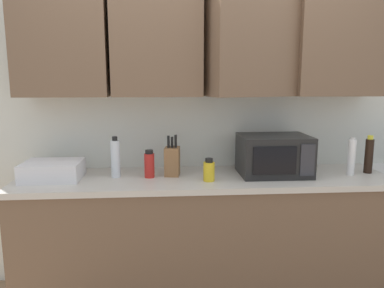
# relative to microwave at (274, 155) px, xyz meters

# --- Properties ---
(wall_back_with_cabinets) EXTENTS (3.44, 0.50, 2.60)m
(wall_back_with_cabinets) POSITION_rel_microwave_xyz_m (-0.49, 0.21, 0.54)
(wall_back_with_cabinets) COLOR silver
(wall_back_with_cabinets) RESTS_ON ground_plane
(counter_run) EXTENTS (2.57, 0.63, 0.90)m
(counter_run) POSITION_rel_microwave_xyz_m (-0.49, -0.01, -0.59)
(counter_run) COLOR brown
(counter_run) RESTS_ON ground_plane
(microwave) EXTENTS (0.48, 0.37, 0.28)m
(microwave) POSITION_rel_microwave_xyz_m (0.00, 0.00, 0.00)
(microwave) COLOR black
(microwave) RESTS_ON counter_run
(dish_rack) EXTENTS (0.38, 0.30, 0.12)m
(dish_rack) POSITION_rel_microwave_xyz_m (-1.52, -0.01, -0.08)
(dish_rack) COLOR silver
(dish_rack) RESTS_ON counter_run
(knife_block) EXTENTS (0.11, 0.13, 0.29)m
(knife_block) POSITION_rel_microwave_xyz_m (-0.72, 0.03, -0.04)
(knife_block) COLOR brown
(knife_block) RESTS_ON counter_run
(bottle_clear_tall) EXTENTS (0.06, 0.06, 0.28)m
(bottle_clear_tall) POSITION_rel_microwave_xyz_m (-1.11, 0.01, -0.01)
(bottle_clear_tall) COLOR silver
(bottle_clear_tall) RESTS_ON counter_run
(bottle_red_sauce) EXTENTS (0.07, 0.07, 0.19)m
(bottle_red_sauce) POSITION_rel_microwave_xyz_m (-0.87, -0.02, -0.05)
(bottle_red_sauce) COLOR red
(bottle_red_sauce) RESTS_ON counter_run
(bottle_yellow_mustard) EXTENTS (0.08, 0.08, 0.15)m
(bottle_yellow_mustard) POSITION_rel_microwave_xyz_m (-0.48, -0.14, -0.07)
(bottle_yellow_mustard) COLOR gold
(bottle_yellow_mustard) RESTS_ON counter_run
(bottle_white_jar) EXTENTS (0.05, 0.05, 0.27)m
(bottle_white_jar) POSITION_rel_microwave_xyz_m (0.54, -0.05, -0.01)
(bottle_white_jar) COLOR white
(bottle_white_jar) RESTS_ON counter_run
(bottle_soy_dark) EXTENTS (0.06, 0.06, 0.27)m
(bottle_soy_dark) POSITION_rel_microwave_xyz_m (0.69, -0.01, -0.01)
(bottle_soy_dark) COLOR black
(bottle_soy_dark) RESTS_ON counter_run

